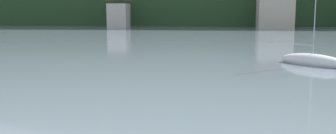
% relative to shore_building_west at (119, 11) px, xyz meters
% --- Properties ---
extents(shore_building_west, '(3.79, 5.16, 6.42)m').
position_rel_shore_building_west_xyz_m(shore_building_west, '(0.00, 0.00, 0.00)').
color(shore_building_west, beige).
rests_on(shore_building_west, ground_plane).
extents(shore_building_westcentral, '(6.69, 4.58, 8.19)m').
position_rel_shore_building_west_xyz_m(shore_building_westcentral, '(29.35, -0.28, 0.86)').
color(shore_building_westcentral, '#BCB29E').
rests_on(shore_building_westcentral, ground_plane).
extents(sailboat_far_0, '(4.51, 4.49, 7.86)m').
position_rel_shore_building_west_xyz_m(sailboat_far_0, '(23.92, -47.84, -2.85)').
color(sailboat_far_0, white).
rests_on(sailboat_far_0, ground_plane).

